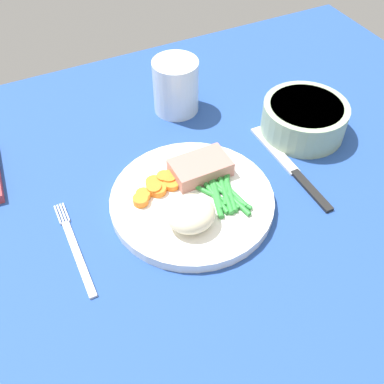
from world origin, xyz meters
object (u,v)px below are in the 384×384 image
(fork, at_px, (75,248))
(salad_bowl, at_px, (304,117))
(knife, at_px, (291,168))
(water_glass, at_px, (176,90))
(dinner_plate, at_px, (192,200))
(meat_portion, at_px, (200,168))

(fork, height_order, salad_bowl, salad_bowl)
(knife, xyz_separation_m, water_glass, (-0.10, 0.22, 0.04))
(dinner_plate, height_order, water_glass, water_glass)
(meat_portion, height_order, water_glass, water_glass)
(fork, xyz_separation_m, knife, (0.35, -0.00, -0.00))
(dinner_plate, height_order, fork, dinner_plate)
(meat_portion, bearing_deg, salad_bowl, 7.96)
(dinner_plate, height_order, salad_bowl, salad_bowl)
(knife, bearing_deg, salad_bowl, 42.88)
(fork, relative_size, water_glass, 1.76)
(dinner_plate, relative_size, water_glass, 2.49)
(water_glass, bearing_deg, knife, -66.42)
(knife, distance_m, salad_bowl, 0.10)
(salad_bowl, bearing_deg, meat_portion, -172.04)
(fork, bearing_deg, water_glass, 45.75)
(knife, bearing_deg, dinner_plate, 176.40)
(dinner_plate, bearing_deg, salad_bowl, 15.47)
(meat_portion, relative_size, fork, 0.52)
(fork, xyz_separation_m, salad_bowl, (0.41, 0.07, 0.03))
(dinner_plate, distance_m, fork, 0.17)
(dinner_plate, distance_m, meat_portion, 0.05)
(fork, bearing_deg, dinner_plate, 5.28)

